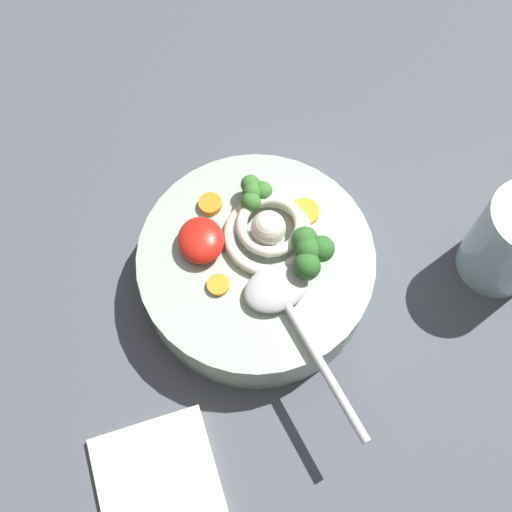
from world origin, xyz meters
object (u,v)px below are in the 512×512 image
(soup_bowl, at_px, (256,268))
(noodle_pile, at_px, (269,231))
(soup_spoon, at_px, (284,301))
(drinking_glass, at_px, (512,241))

(soup_bowl, distance_m, noodle_pile, 0.05)
(noodle_pile, height_order, soup_spoon, noodle_pile)
(noodle_pile, relative_size, soup_spoon, 0.52)
(drinking_glass, bearing_deg, noodle_pile, 77.10)
(soup_bowl, distance_m, soup_spoon, 0.06)
(soup_bowl, relative_size, drinking_glass, 2.08)
(soup_bowl, bearing_deg, noodle_pile, -42.38)
(noodle_pile, relative_size, drinking_glass, 0.86)
(noodle_pile, bearing_deg, drinking_glass, -102.90)
(soup_bowl, height_order, noodle_pile, noodle_pile)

